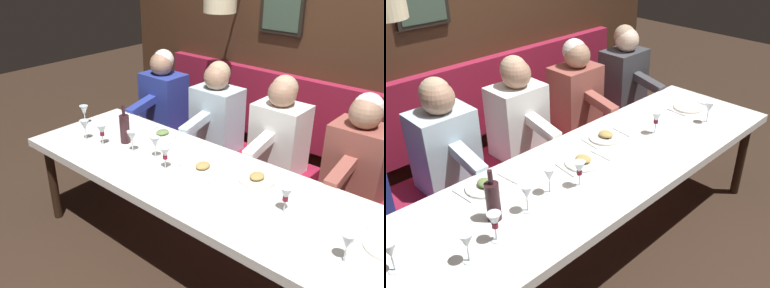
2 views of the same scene
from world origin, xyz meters
TOP-DOWN VIEW (x-y plane):
  - ground_plane at (0.00, 0.00)m, footprint 12.00×12.00m
  - dining_table at (0.00, 0.00)m, footprint 0.90×2.90m
  - banquette_bench at (0.89, 0.00)m, footprint 0.52×3.10m
  - back_wall_panel at (1.46, 0.01)m, footprint 0.59×4.30m
  - diner_near at (0.88, -0.64)m, footprint 0.60×0.40m
  - diner_middle at (0.88, -0.01)m, footprint 0.60×0.40m
  - diner_far at (0.88, 0.62)m, footprint 0.60×0.40m
  - diner_farthest at (0.88, 1.28)m, footprint 0.60×0.40m
  - place_setting_0 at (0.08, 0.10)m, footprint 0.24×0.32m
  - place_setting_2 at (0.29, 0.69)m, footprint 0.24×0.32m
  - place_setting_3 at (0.20, -0.26)m, footprint 0.24×0.33m
  - wine_glass_0 at (0.03, 1.36)m, footprint 0.07×0.07m
  - wine_glass_1 at (-0.00, -0.57)m, footprint 0.07×0.07m
  - wine_glass_2 at (-0.08, 0.29)m, footprint 0.07×0.07m
  - wine_glass_3 at (-0.01, 0.46)m, footprint 0.07×0.07m
  - wine_glass_4 at (-0.05, 0.66)m, footprint 0.07×0.07m
  - wine_glass_5 at (-0.13, 0.92)m, footprint 0.07×0.07m
  - wine_glass_6 at (-0.15, 1.09)m, footprint 0.07×0.07m
  - wine_glass_7 at (-0.17, -1.00)m, footprint 0.07×0.07m
  - wine_bottle at (0.02, 0.83)m, footprint 0.08×0.08m

SIDE VIEW (x-z plane):
  - ground_plane at x=0.00m, z-range 0.00..0.00m
  - banquette_bench at x=0.89m, z-range 0.00..0.45m
  - dining_table at x=0.00m, z-range 0.31..1.05m
  - place_setting_0 at x=0.08m, z-range 0.73..0.78m
  - place_setting_2 at x=0.29m, z-range 0.73..0.78m
  - place_setting_3 at x=0.20m, z-range 0.73..0.78m
  - diner_near at x=0.88m, z-range 0.42..1.21m
  - diner_middle at x=0.88m, z-range 0.42..1.21m
  - diner_far at x=0.88m, z-range 0.42..1.21m
  - diner_farthest at x=0.88m, z-range 0.42..1.21m
  - wine_glass_5 at x=-0.13m, z-range 0.77..0.94m
  - wine_glass_1 at x=0.00m, z-range 0.77..0.94m
  - wine_glass_2 at x=-0.08m, z-range 0.77..0.94m
  - wine_bottle at x=0.02m, z-range 0.71..1.01m
  - wine_glass_0 at x=0.03m, z-range 0.77..0.94m
  - wine_glass_3 at x=-0.01m, z-range 0.77..0.94m
  - wine_glass_4 at x=-0.05m, z-range 0.77..0.94m
  - wine_glass_6 at x=-0.15m, z-range 0.77..0.94m
  - wine_glass_7 at x=-0.17m, z-range 0.77..0.94m
  - back_wall_panel at x=1.46m, z-range -0.09..2.81m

